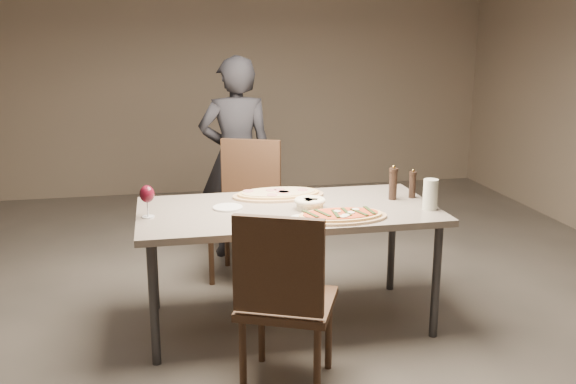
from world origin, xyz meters
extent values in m
plane|color=#58534C|center=(0.00, 0.00, 0.00)|extent=(7.00, 7.00, 0.00)
plane|color=gray|center=(0.00, 3.50, 1.40)|extent=(6.00, 0.00, 6.00)
cube|color=gray|center=(0.00, 0.00, 0.73)|extent=(1.80, 0.90, 0.04)
cylinder|color=#333335|center=(-0.82, -0.37, 0.35)|extent=(0.05, 0.05, 0.71)
cylinder|color=#333335|center=(0.82, -0.37, 0.35)|extent=(0.05, 0.05, 0.71)
cylinder|color=#333335|center=(-0.82, 0.37, 0.35)|extent=(0.05, 0.05, 0.71)
cylinder|color=#333335|center=(0.82, 0.37, 0.35)|extent=(0.05, 0.05, 0.71)
ellipsoid|color=white|center=(0.24, -0.36, 0.79)|extent=(0.05, 0.05, 0.01)
ellipsoid|color=white|center=(0.35, -0.23, 0.79)|extent=(0.05, 0.05, 0.01)
ellipsoid|color=white|center=(0.31, -0.29, 0.79)|extent=(0.05, 0.05, 0.01)
ellipsoid|color=white|center=(0.24, -0.25, 0.79)|extent=(0.05, 0.05, 0.01)
ellipsoid|color=white|center=(0.26, -0.34, 0.79)|extent=(0.05, 0.05, 0.01)
cube|color=#253617|center=(0.07, -0.27, 0.79)|extent=(0.07, 0.16, 0.01)
cube|color=#253617|center=(0.14, -0.27, 0.79)|extent=(0.07, 0.16, 0.01)
cube|color=#253617|center=(0.22, -0.30, 0.79)|extent=(0.03, 0.16, 0.01)
cube|color=#253617|center=(0.29, -0.27, 0.79)|extent=(0.02, 0.16, 0.01)
cube|color=#253617|center=(0.36, -0.30, 0.79)|extent=(0.07, 0.16, 0.01)
cube|color=#253617|center=(0.43, -0.27, 0.79)|extent=(0.03, 0.16, 0.01)
cylinder|color=tan|center=(0.03, 0.26, 0.79)|extent=(0.07, 0.07, 0.00)
cylinder|color=tan|center=(-0.20, 0.33, 0.79)|extent=(0.07, 0.07, 0.00)
cylinder|color=tan|center=(0.03, 0.25, 0.79)|extent=(0.07, 0.07, 0.00)
cylinder|color=tan|center=(0.01, 0.26, 0.79)|extent=(0.07, 0.07, 0.00)
cylinder|color=tan|center=(0.16, 0.29, 0.79)|extent=(0.07, 0.07, 0.00)
cylinder|color=tan|center=(-0.06, 0.20, 0.79)|extent=(0.07, 0.07, 0.00)
cylinder|color=tan|center=(-0.05, 0.32, 0.79)|extent=(0.07, 0.07, 0.00)
cylinder|color=tan|center=(0.01, 0.33, 0.79)|extent=(0.07, 0.07, 0.00)
cylinder|color=beige|center=(0.12, -0.05, 0.78)|extent=(0.16, 0.16, 0.06)
torus|color=beige|center=(0.12, -0.05, 0.80)|extent=(0.19, 0.19, 0.03)
cube|color=olive|center=(0.15, -0.05, 0.79)|extent=(0.06, 0.06, 0.04)
cube|color=olive|center=(0.11, -0.04, 0.79)|extent=(0.05, 0.05, 0.04)
cube|color=olive|center=(0.11, -0.07, 0.79)|extent=(0.06, 0.06, 0.04)
cylinder|color=white|center=(0.03, -0.26, 0.76)|extent=(0.13, 0.13, 0.02)
cylinder|color=#98A33C|center=(0.03, -0.26, 0.76)|extent=(0.09, 0.09, 0.00)
cylinder|color=black|center=(0.69, 0.06, 0.84)|extent=(0.05, 0.05, 0.18)
cylinder|color=black|center=(0.69, 0.06, 0.94)|extent=(0.06, 0.06, 0.02)
sphere|color=gold|center=(0.69, 0.06, 0.96)|extent=(0.02, 0.02, 0.02)
cylinder|color=black|center=(0.83, 0.08, 0.83)|extent=(0.04, 0.04, 0.15)
cylinder|color=black|center=(0.83, 0.08, 0.91)|extent=(0.05, 0.05, 0.02)
sphere|color=gold|center=(0.83, 0.08, 0.93)|extent=(0.02, 0.02, 0.02)
cylinder|color=silver|center=(0.83, -0.20, 0.84)|extent=(0.09, 0.09, 0.19)
cylinder|color=silver|center=(-0.83, -0.03, 0.75)|extent=(0.07, 0.07, 0.01)
cylinder|color=silver|center=(-0.83, -0.03, 0.80)|extent=(0.01, 0.01, 0.09)
ellipsoid|color=#4E0B19|center=(-0.83, -0.03, 0.89)|extent=(0.08, 0.08, 0.10)
cylinder|color=white|center=(-0.36, 0.06, 0.76)|extent=(0.18, 0.18, 0.01)
cube|color=#3C2719|center=(-0.15, -0.70, 0.45)|extent=(0.60, 0.60, 0.04)
cylinder|color=#3C2719|center=(-0.39, -0.80, 0.21)|extent=(0.04, 0.04, 0.43)
cylinder|color=#3C2719|center=(-0.05, -0.95, 0.21)|extent=(0.04, 0.04, 0.43)
cylinder|color=#3C2719|center=(-0.24, -0.46, 0.21)|extent=(0.04, 0.04, 0.43)
cylinder|color=#3C2719|center=(0.10, -0.61, 0.21)|extent=(0.04, 0.04, 0.43)
cube|color=#3C2719|center=(-0.23, -0.89, 0.73)|extent=(0.42, 0.21, 0.48)
cube|color=#3C2719|center=(-0.16, 0.81, 0.46)|extent=(0.62, 0.62, 0.04)
cylinder|color=#3C2719|center=(0.09, 0.91, 0.22)|extent=(0.04, 0.04, 0.44)
cylinder|color=#3C2719|center=(-0.27, 1.07, 0.22)|extent=(0.04, 0.04, 0.44)
cylinder|color=#3C2719|center=(-0.06, 0.56, 0.22)|extent=(0.04, 0.04, 0.44)
cylinder|color=#3C2719|center=(-0.42, 0.71, 0.22)|extent=(0.04, 0.04, 0.44)
cube|color=#3C2719|center=(-0.08, 1.01, 0.76)|extent=(0.43, 0.22, 0.50)
imported|color=black|center=(-0.15, 1.33, 0.80)|extent=(0.60, 0.40, 1.61)
camera|label=1|loc=(-0.75, -3.67, 1.81)|focal=40.00mm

